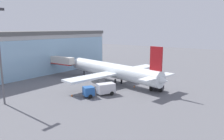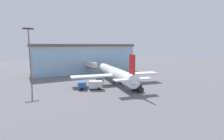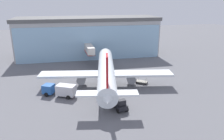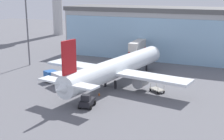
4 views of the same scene
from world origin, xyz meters
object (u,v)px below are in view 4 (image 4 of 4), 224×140
object	(u,v)px
jet_bridge	(139,46)
catering_truck	(58,78)
apron_light_mast	(27,21)
baggage_cart	(157,89)
airplane	(116,68)
pushback_tug	(87,101)
safety_cone_wingtip	(53,76)
safety_cone_nose	(99,94)

from	to	relation	value
jet_bridge	catering_truck	distance (m)	26.48
apron_light_mast	baggage_cart	distance (m)	38.20
airplane	baggage_cart	xyz separation A→B (m)	(8.78, -1.20, -3.00)
pushback_tug	safety_cone_wingtip	distance (m)	20.55
airplane	safety_cone_wingtip	size ratio (longest dim) A/B	64.93
jet_bridge	catering_truck	xyz separation A→B (m)	(-9.63, -24.46, -3.20)
jet_bridge	pushback_tug	distance (m)	33.69
jet_bridge	apron_light_mast	distance (m)	28.85
jet_bridge	pushback_tug	bearing A→B (deg)	-178.18
baggage_cart	pushback_tug	xyz separation A→B (m)	(-8.81, -11.93, 0.47)
jet_bridge	airplane	xyz separation A→B (m)	(1.37, -20.33, -1.16)
apron_light_mast	catering_truck	world-z (taller)	apron_light_mast
airplane	safety_cone_nose	world-z (taller)	airplane
safety_cone_nose	jet_bridge	bearing A→B (deg)	91.64
jet_bridge	baggage_cart	size ratio (longest dim) A/B	3.50
pushback_tug	safety_cone_nose	distance (m)	6.18
apron_light_mast	pushback_tug	distance (m)	35.60
catering_truck	baggage_cart	xyz separation A→B (m)	(19.78, 2.93, -0.97)
baggage_cart	apron_light_mast	bearing A→B (deg)	-156.72
airplane	pushback_tug	world-z (taller)	airplane
jet_bridge	safety_cone_nose	distance (m)	27.71
catering_truck	airplane	bearing A→B (deg)	-130.61
safety_cone_nose	safety_cone_wingtip	bearing A→B (deg)	152.26
baggage_cart	pushback_tug	distance (m)	14.84
jet_bridge	baggage_cart	world-z (taller)	jet_bridge
pushback_tug	safety_cone_nose	xyz separation A→B (m)	(-0.55, 6.11, -0.70)
safety_cone_wingtip	pushback_tug	bearing A→B (deg)	-42.28
pushback_tug	safety_cone_nose	world-z (taller)	pushback_tug
airplane	catering_truck	distance (m)	11.92
safety_cone_wingtip	airplane	bearing A→B (deg)	-2.58
pushback_tug	safety_cone_wingtip	xyz separation A→B (m)	(-15.19, 13.81, -0.70)
catering_truck	baggage_cart	size ratio (longest dim) A/B	2.34
pushback_tug	apron_light_mast	bearing A→B (deg)	44.31
jet_bridge	airplane	world-z (taller)	airplane
apron_light_mast	baggage_cart	world-z (taller)	apron_light_mast
baggage_cart	pushback_tug	bearing A→B (deg)	-88.43
airplane	apron_light_mast	bearing A→B (deg)	84.32
airplane	catering_truck	bearing A→B (deg)	121.84
airplane	pushback_tug	xyz separation A→B (m)	(-0.03, -13.13, -2.53)
catering_truck	safety_cone_nose	size ratio (longest dim) A/B	13.56
jet_bridge	catering_truck	world-z (taller)	jet_bridge
catering_truck	safety_cone_nose	xyz separation A→B (m)	(10.42, -2.89, -1.19)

